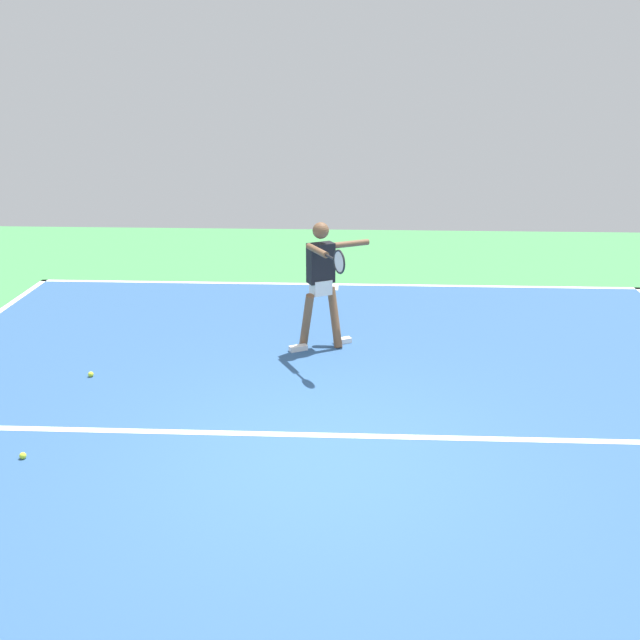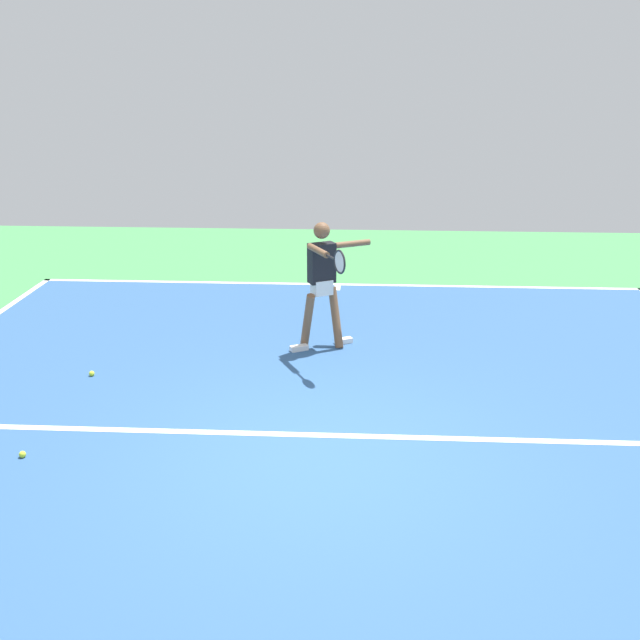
% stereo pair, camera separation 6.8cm
% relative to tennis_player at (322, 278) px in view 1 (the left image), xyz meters
% --- Properties ---
extents(ground_plane, '(20.90, 20.90, 0.00)m').
position_rel_tennis_player_xyz_m(ground_plane, '(-0.10, 2.95, -0.98)').
color(ground_plane, '#428E4C').
extents(court_surface, '(10.39, 12.05, 0.00)m').
position_rel_tennis_player_xyz_m(court_surface, '(-0.10, 2.95, -0.97)').
color(court_surface, '#2D5484').
rests_on(court_surface, ground_plane).
extents(court_line_baseline_near, '(10.39, 0.10, 0.01)m').
position_rel_tennis_player_xyz_m(court_line_baseline_near, '(-0.10, -3.02, -0.97)').
color(court_line_baseline_near, white).
rests_on(court_line_baseline_near, ground_plane).
extents(court_line_service, '(7.79, 0.10, 0.01)m').
position_rel_tennis_player_xyz_m(court_line_service, '(-0.10, 2.49, -0.97)').
color(court_line_service, white).
rests_on(court_line_service, ground_plane).
extents(court_line_centre_mark, '(0.10, 0.30, 0.01)m').
position_rel_tennis_player_xyz_m(court_line_centre_mark, '(-0.10, -2.82, -0.97)').
color(court_line_centre_mark, white).
rests_on(court_line_centre_mark, ground_plane).
extents(tennis_player, '(1.06, 1.35, 1.72)m').
position_rel_tennis_player_xyz_m(tennis_player, '(0.00, 0.00, 0.00)').
color(tennis_player, brown).
rests_on(tennis_player, ground_plane).
extents(tennis_ball_near_player, '(0.07, 0.07, 0.07)m').
position_rel_tennis_player_xyz_m(tennis_ball_near_player, '(2.78, 1.11, -0.94)').
color(tennis_ball_near_player, '#CCE033').
rests_on(tennis_ball_near_player, ground_plane).
extents(tennis_ball_by_baseline, '(0.07, 0.07, 0.07)m').
position_rel_tennis_player_xyz_m(tennis_ball_by_baseline, '(2.76, 3.10, -0.94)').
color(tennis_ball_by_baseline, '#CCE033').
rests_on(tennis_ball_by_baseline, ground_plane).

